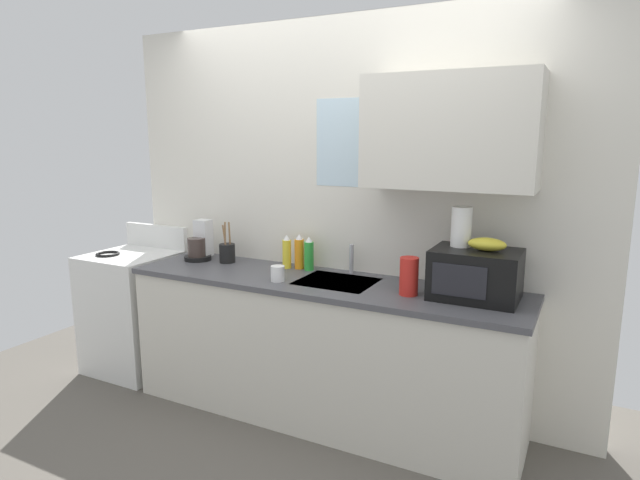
# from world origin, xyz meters

# --- Properties ---
(kitchen_wall_assembly) EXTENTS (3.28, 0.42, 2.50)m
(kitchen_wall_assembly) POSITION_xyz_m (0.13, 0.31, 1.35)
(kitchen_wall_assembly) COLOR silver
(kitchen_wall_assembly) RESTS_ON ground
(counter_unit) EXTENTS (2.51, 0.63, 0.90)m
(counter_unit) POSITION_xyz_m (0.00, 0.00, 0.46)
(counter_unit) COLOR silver
(counter_unit) RESTS_ON ground
(sink_faucet) EXTENTS (0.03, 0.03, 0.19)m
(sink_faucet) POSITION_xyz_m (0.10, 0.24, 0.99)
(sink_faucet) COLOR #B2B5BA
(sink_faucet) RESTS_ON counter_unit
(stove_range) EXTENTS (0.60, 0.60, 1.08)m
(stove_range) POSITION_xyz_m (-1.60, 0.00, 0.46)
(stove_range) COLOR white
(stove_range) RESTS_ON ground
(microwave) EXTENTS (0.46, 0.35, 0.27)m
(microwave) POSITION_xyz_m (0.92, 0.05, 1.04)
(microwave) COLOR black
(microwave) RESTS_ON counter_unit
(banana_bunch) EXTENTS (0.20, 0.11, 0.07)m
(banana_bunch) POSITION_xyz_m (0.97, 0.05, 1.20)
(banana_bunch) COLOR gold
(banana_bunch) RESTS_ON microwave
(paper_towel_roll) EXTENTS (0.11, 0.11, 0.22)m
(paper_towel_roll) POSITION_xyz_m (0.82, 0.10, 1.28)
(paper_towel_roll) COLOR white
(paper_towel_roll) RESTS_ON microwave
(coffee_maker) EXTENTS (0.19, 0.21, 0.28)m
(coffee_maker) POSITION_xyz_m (-1.02, 0.11, 1.00)
(coffee_maker) COLOR black
(coffee_maker) RESTS_ON counter_unit
(dish_soap_bottle_green) EXTENTS (0.06, 0.06, 0.22)m
(dish_soap_bottle_green) POSITION_xyz_m (-0.18, 0.19, 1.00)
(dish_soap_bottle_green) COLOR green
(dish_soap_bottle_green) RESTS_ON counter_unit
(dish_soap_bottle_orange) EXTENTS (0.06, 0.06, 0.23)m
(dish_soap_bottle_orange) POSITION_xyz_m (-0.26, 0.20, 1.01)
(dish_soap_bottle_orange) COLOR orange
(dish_soap_bottle_orange) RESTS_ON counter_unit
(dish_soap_bottle_yellow) EXTENTS (0.06, 0.06, 0.22)m
(dish_soap_bottle_yellow) POSITION_xyz_m (-0.34, 0.17, 1.01)
(dish_soap_bottle_yellow) COLOR yellow
(dish_soap_bottle_yellow) RESTS_ON counter_unit
(cereal_canister) EXTENTS (0.10, 0.10, 0.21)m
(cereal_canister) POSITION_xyz_m (0.58, -0.05, 1.01)
(cereal_canister) COLOR red
(cereal_canister) RESTS_ON counter_unit
(mug_white) EXTENTS (0.08, 0.08, 0.09)m
(mug_white) POSITION_xyz_m (-0.22, -0.14, 0.95)
(mug_white) COLOR white
(mug_white) RESTS_ON counter_unit
(utensil_crock) EXTENTS (0.11, 0.11, 0.28)m
(utensil_crock) POSITION_xyz_m (-0.79, 0.12, 0.97)
(utensil_crock) COLOR black
(utensil_crock) RESTS_ON counter_unit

